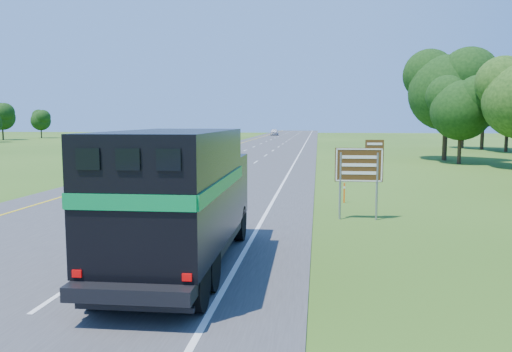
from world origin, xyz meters
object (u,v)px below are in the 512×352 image
at_px(horse_truck, 180,196).
at_px(far_car, 274,132).
at_px(exit_sign, 360,168).
at_px(white_suv, 217,146).

bearing_deg(horse_truck, far_car, 92.70).
bearing_deg(exit_sign, far_car, 96.09).
bearing_deg(white_suv, far_car, 89.38).
distance_m(white_suv, exit_sign, 40.16).
bearing_deg(white_suv, exit_sign, -70.46).
xyz_separation_m(horse_truck, white_suv, (-8.26, 45.34, -1.06)).
distance_m(horse_truck, far_car, 116.68).
bearing_deg(far_car, horse_truck, -89.18).
relative_size(white_suv, far_car, 1.34).
relative_size(white_suv, exit_sign, 2.06).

